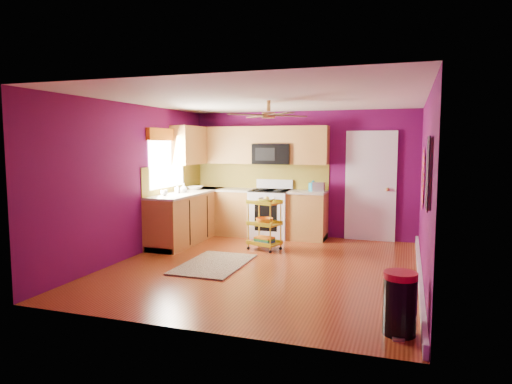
% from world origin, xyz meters
% --- Properties ---
extents(ground, '(5.00, 5.00, 0.00)m').
position_xyz_m(ground, '(0.00, 0.00, 0.00)').
color(ground, maroon).
rests_on(ground, ground).
extents(room_envelope, '(4.54, 5.04, 2.52)m').
position_xyz_m(room_envelope, '(0.03, 0.00, 1.63)').
color(room_envelope, '#5A0A48').
rests_on(room_envelope, ground).
extents(lower_cabinets, '(2.81, 2.31, 0.94)m').
position_xyz_m(lower_cabinets, '(-1.35, 1.82, 0.43)').
color(lower_cabinets, '#9B672A').
rests_on(lower_cabinets, ground).
extents(electric_range, '(0.76, 0.66, 1.13)m').
position_xyz_m(electric_range, '(-0.55, 2.17, 0.48)').
color(electric_range, white).
rests_on(electric_range, ground).
extents(upper_cabinetry, '(2.80, 2.30, 1.26)m').
position_xyz_m(upper_cabinetry, '(-1.24, 2.17, 1.80)').
color(upper_cabinetry, '#9B672A').
rests_on(upper_cabinetry, ground).
extents(left_window, '(0.08, 1.35, 1.08)m').
position_xyz_m(left_window, '(-2.22, 1.05, 1.74)').
color(left_window, white).
rests_on(left_window, ground).
extents(panel_door, '(0.95, 0.11, 2.15)m').
position_xyz_m(panel_door, '(1.35, 2.47, 1.02)').
color(panel_door, white).
rests_on(panel_door, ground).
extents(right_wall_art, '(0.04, 2.74, 1.04)m').
position_xyz_m(right_wall_art, '(2.23, -0.34, 1.44)').
color(right_wall_art, black).
rests_on(right_wall_art, ground).
extents(ceiling_fan, '(1.01, 1.01, 0.26)m').
position_xyz_m(ceiling_fan, '(0.00, 0.20, 2.29)').
color(ceiling_fan, '#BF8C3F').
rests_on(ceiling_fan, ground).
extents(shag_rug, '(0.91, 1.48, 0.02)m').
position_xyz_m(shag_rug, '(-0.76, -0.16, 0.01)').
color(shag_rug, black).
rests_on(shag_rug, ground).
extents(rolling_cart, '(0.62, 0.52, 0.95)m').
position_xyz_m(rolling_cart, '(-0.32, 1.06, 0.49)').
color(rolling_cart, yellow).
rests_on(rolling_cart, ground).
extents(trash_can, '(0.36, 0.38, 0.62)m').
position_xyz_m(trash_can, '(1.99, -1.94, 0.31)').
color(trash_can, black).
rests_on(trash_can, ground).
extents(teal_kettle, '(0.18, 0.18, 0.21)m').
position_xyz_m(teal_kettle, '(0.28, 2.25, 1.02)').
color(teal_kettle, teal).
rests_on(teal_kettle, lower_cabinets).
extents(toaster, '(0.22, 0.15, 0.18)m').
position_xyz_m(toaster, '(0.40, 2.21, 1.03)').
color(toaster, beige).
rests_on(toaster, lower_cabinets).
extents(soap_bottle_a, '(0.08, 0.08, 0.17)m').
position_xyz_m(soap_bottle_a, '(-2.02, 1.05, 1.02)').
color(soap_bottle_a, '#EA3F72').
rests_on(soap_bottle_a, lower_cabinets).
extents(soap_bottle_b, '(0.14, 0.14, 0.17)m').
position_xyz_m(soap_bottle_b, '(-1.98, 1.24, 1.03)').
color(soap_bottle_b, white).
rests_on(soap_bottle_b, lower_cabinets).
extents(counter_dish, '(0.28, 0.28, 0.07)m').
position_xyz_m(counter_dish, '(-2.01, 1.78, 0.97)').
color(counter_dish, white).
rests_on(counter_dish, lower_cabinets).
extents(counter_cup, '(0.13, 0.13, 0.10)m').
position_xyz_m(counter_cup, '(-2.06, 0.65, 0.99)').
color(counter_cup, white).
rests_on(counter_cup, lower_cabinets).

